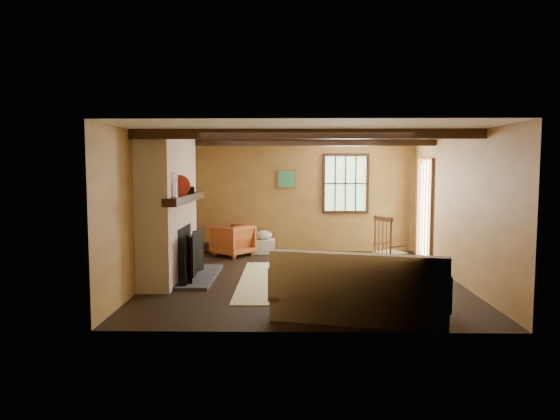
{
  "coord_description": "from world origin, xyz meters",
  "views": [
    {
      "loc": [
        -0.24,
        -8.27,
        1.88
      ],
      "look_at": [
        -0.4,
        0.4,
        1.12
      ],
      "focal_mm": 32.0,
      "sensor_mm": 36.0,
      "label": 1
    }
  ],
  "objects_px": {
    "rocking_chair": "(388,251)",
    "laundry_basket": "(263,246)",
    "armchair": "(232,240)",
    "sofa": "(360,293)",
    "fireplace": "(171,213)"
  },
  "relations": [
    {
      "from": "rocking_chair",
      "to": "laundry_basket",
      "type": "bearing_deg",
      "value": 9.13
    },
    {
      "from": "sofa",
      "to": "armchair",
      "type": "xyz_separation_m",
      "value": [
        -2.07,
        4.25,
        0.02
      ]
    },
    {
      "from": "rocking_chair",
      "to": "armchair",
      "type": "relative_size",
      "value": 1.45
    },
    {
      "from": "fireplace",
      "to": "laundry_basket",
      "type": "xyz_separation_m",
      "value": [
        1.42,
        2.42,
        -0.95
      ]
    },
    {
      "from": "sofa",
      "to": "armchair",
      "type": "bearing_deg",
      "value": 129.06
    },
    {
      "from": "fireplace",
      "to": "rocking_chair",
      "type": "bearing_deg",
      "value": 1.68
    },
    {
      "from": "laundry_basket",
      "to": "armchair",
      "type": "bearing_deg",
      "value": -151.22
    },
    {
      "from": "rocking_chair",
      "to": "laundry_basket",
      "type": "relative_size",
      "value": 2.11
    },
    {
      "from": "fireplace",
      "to": "laundry_basket",
      "type": "height_order",
      "value": "fireplace"
    },
    {
      "from": "rocking_chair",
      "to": "sofa",
      "type": "distance_m",
      "value": 2.42
    },
    {
      "from": "sofa",
      "to": "laundry_basket",
      "type": "relative_size",
      "value": 4.57
    },
    {
      "from": "rocking_chair",
      "to": "armchair",
      "type": "distance_m",
      "value": 3.49
    },
    {
      "from": "fireplace",
      "to": "sofa",
      "type": "bearing_deg",
      "value": -37.14
    },
    {
      "from": "rocking_chair",
      "to": "laundry_basket",
      "type": "distance_m",
      "value": 3.24
    },
    {
      "from": "fireplace",
      "to": "armchair",
      "type": "distance_m",
      "value": 2.36
    }
  ]
}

